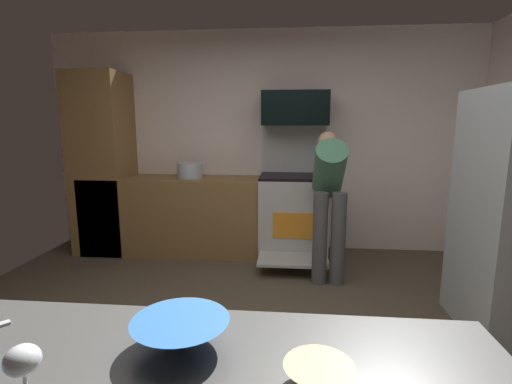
{
  "coord_description": "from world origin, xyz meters",
  "views": [
    {
      "loc": [
        0.31,
        -2.25,
        1.51
      ],
      "look_at": [
        0.08,
        0.3,
        1.05
      ],
      "focal_mm": 26.25,
      "sensor_mm": 36.0,
      "label": 1
    }
  ],
  "objects_px": {
    "microwave": "(295,108)",
    "person_cook": "(329,192)",
    "stock_pot": "(190,170)",
    "wine_glass_near": "(23,363)",
    "oven_range": "(293,213)",
    "mixing_bowl_small": "(319,376)",
    "mixing_bowl_large": "(181,333)"
  },
  "relations": [
    {
      "from": "oven_range",
      "to": "person_cook",
      "type": "relative_size",
      "value": 1.04
    },
    {
      "from": "oven_range",
      "to": "microwave",
      "type": "bearing_deg",
      "value": 90.0
    },
    {
      "from": "oven_range",
      "to": "mixing_bowl_small",
      "type": "xyz_separation_m",
      "value": [
        0.03,
        -3.41,
        0.42
      ]
    },
    {
      "from": "microwave",
      "to": "mixing_bowl_small",
      "type": "height_order",
      "value": "microwave"
    },
    {
      "from": "person_cook",
      "to": "stock_pot",
      "type": "bearing_deg",
      "value": 157.84
    },
    {
      "from": "wine_glass_near",
      "to": "mixing_bowl_large",
      "type": "bearing_deg",
      "value": 43.01
    },
    {
      "from": "stock_pot",
      "to": "person_cook",
      "type": "bearing_deg",
      "value": -22.16
    },
    {
      "from": "person_cook",
      "to": "mixing_bowl_small",
      "type": "height_order",
      "value": "person_cook"
    },
    {
      "from": "microwave",
      "to": "oven_range",
      "type": "bearing_deg",
      "value": -90.0
    },
    {
      "from": "microwave",
      "to": "wine_glass_near",
      "type": "xyz_separation_m",
      "value": [
        -0.61,
        -3.63,
        -0.68
      ]
    },
    {
      "from": "person_cook",
      "to": "wine_glass_near",
      "type": "height_order",
      "value": "person_cook"
    },
    {
      "from": "mixing_bowl_small",
      "to": "person_cook",
      "type": "bearing_deg",
      "value": 83.87
    },
    {
      "from": "mixing_bowl_large",
      "to": "mixing_bowl_small",
      "type": "distance_m",
      "value": 0.39
    },
    {
      "from": "person_cook",
      "to": "wine_glass_near",
      "type": "bearing_deg",
      "value": -107.85
    },
    {
      "from": "oven_range",
      "to": "person_cook",
      "type": "distance_m",
      "value": 0.78
    },
    {
      "from": "microwave",
      "to": "person_cook",
      "type": "height_order",
      "value": "microwave"
    },
    {
      "from": "wine_glass_near",
      "to": "stock_pot",
      "type": "height_order",
      "value": "stock_pot"
    },
    {
      "from": "mixing_bowl_large",
      "to": "mixing_bowl_small",
      "type": "height_order",
      "value": "mixing_bowl_large"
    },
    {
      "from": "person_cook",
      "to": "wine_glass_near",
      "type": "relative_size",
      "value": 9.8
    },
    {
      "from": "oven_range",
      "to": "microwave",
      "type": "xyz_separation_m",
      "value": [
        0.0,
        0.1,
        1.18
      ]
    },
    {
      "from": "oven_range",
      "to": "stock_pot",
      "type": "bearing_deg",
      "value": 179.27
    },
    {
      "from": "oven_range",
      "to": "wine_glass_near",
      "type": "distance_m",
      "value": 3.62
    },
    {
      "from": "oven_range",
      "to": "microwave",
      "type": "relative_size",
      "value": 2.03
    },
    {
      "from": "mixing_bowl_small",
      "to": "stock_pot",
      "type": "xyz_separation_m",
      "value": [
        -1.24,
        3.43,
        0.06
      ]
    },
    {
      "from": "oven_range",
      "to": "stock_pot",
      "type": "distance_m",
      "value": 1.3
    },
    {
      "from": "microwave",
      "to": "mixing_bowl_small",
      "type": "bearing_deg",
      "value": -89.46
    },
    {
      "from": "mixing_bowl_small",
      "to": "stock_pot",
      "type": "bearing_deg",
      "value": 109.89
    },
    {
      "from": "microwave",
      "to": "wine_glass_near",
      "type": "distance_m",
      "value": 3.75
    },
    {
      "from": "stock_pot",
      "to": "mixing_bowl_large",
      "type": "bearing_deg",
      "value": -75.25
    },
    {
      "from": "microwave",
      "to": "stock_pot",
      "type": "bearing_deg",
      "value": -176.21
    },
    {
      "from": "oven_range",
      "to": "person_cook",
      "type": "height_order",
      "value": "oven_range"
    },
    {
      "from": "mixing_bowl_small",
      "to": "mixing_bowl_large",
      "type": "bearing_deg",
      "value": 161.25
    }
  ]
}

